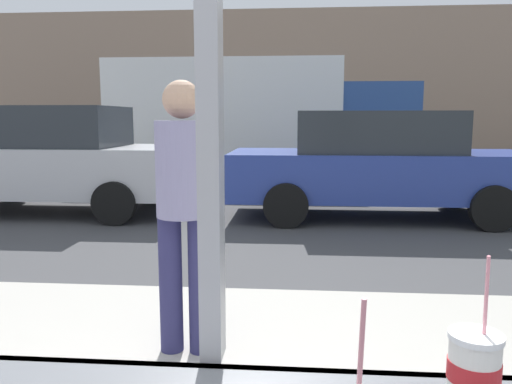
{
  "coord_description": "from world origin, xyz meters",
  "views": [
    {
      "loc": [
        0.19,
        -1.04,
        1.55
      ],
      "look_at": [
        -0.06,
        2.13,
        1.08
      ],
      "focal_mm": 35.41,
      "sensor_mm": 36.0,
      "label": 1
    }
  ],
  "objects": [
    {
      "name": "building_facade_far",
      "position": [
        0.0,
        22.18,
        3.11
      ],
      "size": [
        28.0,
        1.2,
        6.22
      ],
      "primitive_type": "cube",
      "color": "gray",
      "rests_on": "ground"
    },
    {
      "name": "parked_car_silver",
      "position": [
        -3.76,
        6.87,
        0.88
      ],
      "size": [
        4.23,
        1.98,
        1.73
      ],
      "color": "#BCBCC1",
      "rests_on": "ground"
    },
    {
      "name": "soda_cup_left",
      "position": [
        0.54,
        -0.09,
        1.06
      ],
      "size": [
        0.1,
        0.1,
        0.31
      ],
      "color": "silver",
      "rests_on": "window_counter"
    },
    {
      "name": "parked_car_blue",
      "position": [
        1.44,
        6.87,
        0.84
      ],
      "size": [
        4.58,
        1.95,
        1.64
      ],
      "color": "#283D93",
      "rests_on": "ground"
    },
    {
      "name": "ground_plane",
      "position": [
        0.0,
        8.0,
        0.0
      ],
      "size": [
        60.0,
        60.0,
        0.0
      ],
      "primitive_type": "plane",
      "color": "#424244"
    },
    {
      "name": "pedestrian",
      "position": [
        -0.47,
        1.85,
        1.06
      ],
      "size": [
        0.32,
        0.32,
        1.63
      ],
      "color": "navy",
      "rests_on": "sidewalk_strip"
    },
    {
      "name": "box_truck",
      "position": [
        -0.84,
        11.57,
        1.6
      ],
      "size": [
        7.3,
        2.44,
        2.91
      ],
      "color": "silver",
      "rests_on": "ground"
    },
    {
      "name": "sidewalk_strip",
      "position": [
        0.0,
        1.6,
        0.06
      ],
      "size": [
        16.0,
        2.8,
        0.13
      ],
      "primitive_type": "cube",
      "color": "#B2ADA3",
      "rests_on": "ground"
    }
  ]
}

